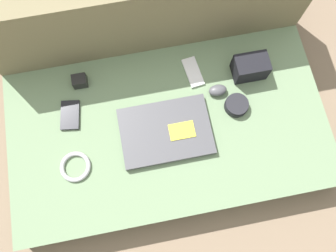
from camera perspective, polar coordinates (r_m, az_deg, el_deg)
ground_plane at (r=1.31m, az=0.00°, el=-1.77°), size 8.00×8.00×0.00m
couch_seat at (r=1.25m, az=0.00°, el=-1.05°), size 1.16×0.64×0.13m
couch_backrest at (r=1.28m, az=-3.76°, el=18.96°), size 1.16×0.20×0.45m
laptop at (r=1.17m, az=-0.38°, el=-0.96°), size 0.32×0.22×0.03m
computer_mouse at (r=1.23m, az=8.65°, el=6.16°), size 0.07×0.04×0.03m
speaker_puck at (r=1.22m, az=11.85°, el=3.58°), size 0.09×0.09×0.03m
phone_silver at (r=1.24m, az=-16.68°, el=1.84°), size 0.08×0.12×0.01m
phone_black at (r=1.26m, az=4.36°, el=9.35°), size 0.07×0.13×0.01m
camera_pouch at (r=1.26m, az=14.13°, el=9.89°), size 0.12×0.08×0.09m
charger_brick at (r=1.26m, az=-15.12°, el=7.57°), size 0.05×0.04×0.04m
cable_coil at (r=1.19m, az=-15.84°, el=-6.84°), size 0.11×0.11×0.02m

